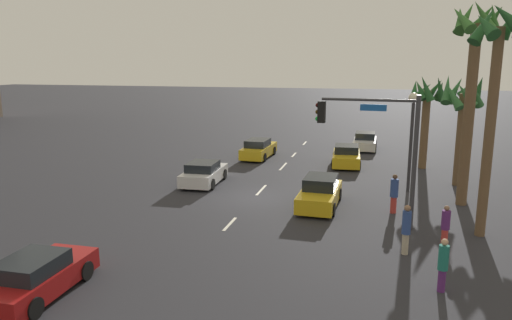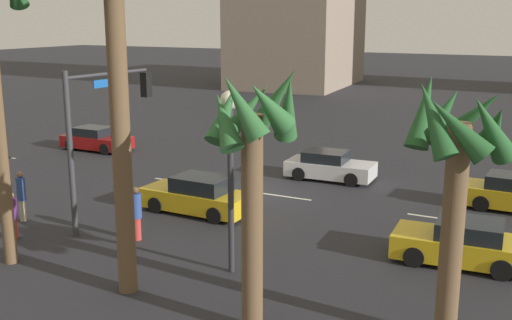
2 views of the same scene
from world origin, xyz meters
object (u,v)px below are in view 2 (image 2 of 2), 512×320
at_px(pedestrian_3, 136,212).
at_px(car_1, 96,139).
at_px(car_3, 462,244).
at_px(traffic_signal, 100,120).
at_px(palm_tree_0, 456,155).
at_px(car_2, 198,196).
at_px(streetlamp, 230,145).
at_px(palm_tree_2, 253,145).
at_px(pedestrian_1, 13,215).
at_px(palm_tree_3, 115,30).
at_px(pedestrian_0, 21,194).
at_px(car_5, 329,166).

bearing_deg(pedestrian_3, car_1, -43.86).
height_order(car_3, traffic_signal, traffic_signal).
distance_m(traffic_signal, palm_tree_0, 13.20).
distance_m(car_2, streetlamp, 6.82).
bearing_deg(palm_tree_2, car_1, -39.40).
distance_m(car_1, traffic_signal, 14.08).
xyz_separation_m(streetlamp, palm_tree_2, (-2.19, 2.79, 0.73)).
bearing_deg(palm_tree_0, car_2, -28.84).
height_order(streetlamp, pedestrian_1, streetlamp).
distance_m(traffic_signal, palm_tree_3, 6.90).
distance_m(pedestrian_1, palm_tree_0, 15.10).
bearing_deg(car_1, streetlamp, 142.86).
distance_m(car_2, pedestrian_0, 6.61).
bearing_deg(car_1, car_5, 179.52).
xyz_separation_m(pedestrian_0, palm_tree_2, (-11.56, 3.41, 3.61)).
xyz_separation_m(car_2, pedestrian_3, (0.23, 3.56, 0.32)).
relative_size(car_2, palm_tree_3, 0.44).
bearing_deg(car_1, traffic_signal, 132.60).
xyz_separation_m(streetlamp, pedestrian_0, (9.38, -0.61, -2.88)).
distance_m(pedestrian_1, palm_tree_2, 11.15).
bearing_deg(car_3, palm_tree_2, 59.38).
xyz_separation_m(car_5, palm_tree_3, (0.76, 14.17, 6.57)).
bearing_deg(pedestrian_1, car_2, -127.42).
xyz_separation_m(car_2, streetlamp, (-4.01, 4.46, 3.23)).
xyz_separation_m(car_1, palm_tree_2, (-17.78, 14.60, 4.02)).
bearing_deg(palm_tree_2, traffic_signal, -28.00).
distance_m(traffic_signal, streetlamp, 6.56).
bearing_deg(traffic_signal, car_3, -170.46).
bearing_deg(car_2, car_1, -32.40).
relative_size(pedestrian_3, palm_tree_0, 0.30).
bearing_deg(pedestrian_0, streetlamp, 176.25).
xyz_separation_m(traffic_signal, pedestrian_3, (-2.08, 0.83, -2.91)).
relative_size(car_5, pedestrian_3, 2.19).
height_order(car_2, car_3, car_2).
bearing_deg(palm_tree_3, streetlamp, -128.39).
relative_size(streetlamp, palm_tree_3, 0.55).
bearing_deg(palm_tree_3, palm_tree_2, 175.75).
relative_size(car_3, car_5, 1.00).
relative_size(car_1, car_3, 0.98).
distance_m(car_5, streetlamp, 12.20).
xyz_separation_m(car_5, palm_tree_0, (-7.70, 13.01, 3.91)).
xyz_separation_m(car_3, palm_tree_3, (8.07, 6.30, 6.55)).
height_order(traffic_signal, pedestrian_3, traffic_signal).
bearing_deg(pedestrian_3, pedestrian_0, 3.25).
bearing_deg(pedestrian_3, palm_tree_0, 168.26).
xyz_separation_m(streetlamp, palm_tree_0, (-6.50, 1.33, 0.62)).
height_order(traffic_signal, pedestrian_0, traffic_signal).
relative_size(car_3, pedestrian_0, 2.17).
relative_size(pedestrian_0, pedestrian_3, 1.02).
xyz_separation_m(car_1, palm_tree_3, (-13.62, 14.29, 6.59)).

